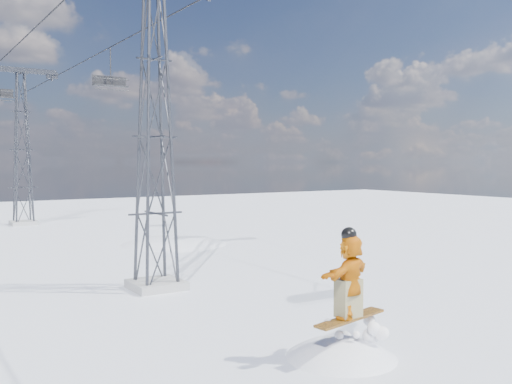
# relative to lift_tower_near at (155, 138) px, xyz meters

# --- Properties ---
(ground) EXTENTS (120.00, 120.00, 0.00)m
(ground) POSITION_rel_lift_tower_near_xyz_m (-0.80, -8.00, -5.47)
(ground) COLOR white
(ground) RESTS_ON ground
(lift_tower_near) EXTENTS (5.20, 1.80, 11.43)m
(lift_tower_near) POSITION_rel_lift_tower_near_xyz_m (0.00, 0.00, 0.00)
(lift_tower_near) COLOR #999999
(lift_tower_near) RESTS_ON ground
(lift_tower_far) EXTENTS (5.20, 1.80, 11.43)m
(lift_tower_far) POSITION_rel_lift_tower_near_xyz_m (0.00, 25.00, 0.00)
(lift_tower_far) COLOR #999999
(lift_tower_far) RESTS_ON ground
(haul_cables) EXTENTS (4.46, 51.00, 0.06)m
(haul_cables) POSITION_rel_lift_tower_near_xyz_m (0.00, 11.50, 5.38)
(haul_cables) COLOR black
(haul_cables) RESTS_ON ground
(lift_chair_mid) EXTENTS (1.89, 0.54, 2.34)m
(lift_chair_mid) POSITION_rel_lift_tower_near_xyz_m (2.20, 11.57, 3.51)
(lift_chair_mid) COLOR black
(lift_chair_mid) RESTS_ON ground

